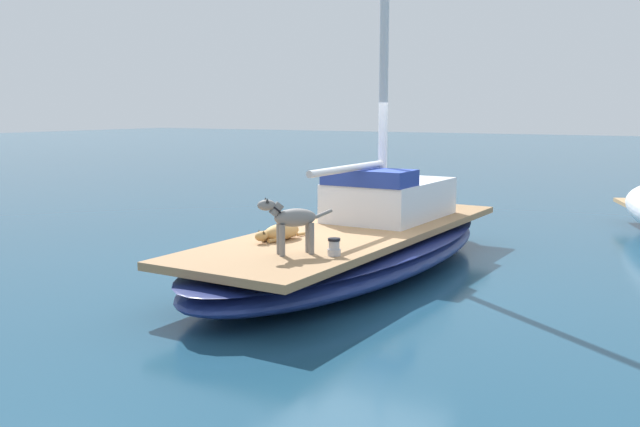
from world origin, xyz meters
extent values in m
plane|color=navy|center=(0.00, 0.00, 0.00)|extent=(120.00, 120.00, 0.00)
ellipsoid|color=navy|center=(0.00, 0.00, 0.28)|extent=(2.62, 7.24, 0.56)
ellipsoid|color=navy|center=(0.00, 0.00, 0.46)|extent=(2.63, 7.28, 0.08)
cube|color=#A37A51|center=(0.00, 0.00, 0.61)|extent=(2.16, 6.66, 0.10)
cylinder|color=silver|center=(0.01, 0.90, 3.82)|extent=(0.14, 0.14, 6.33)
cylinder|color=silver|center=(0.01, -0.20, 1.56)|extent=(0.10, 2.20, 0.10)
cube|color=silver|center=(0.02, 1.20, 0.96)|extent=(1.44, 2.22, 0.60)
cube|color=navy|center=(0.02, 0.43, 1.38)|extent=(1.34, 0.72, 0.24)
ellipsoid|color=tan|center=(-0.42, -1.30, 0.77)|extent=(0.38, 0.64, 0.22)
ellipsoid|color=tan|center=(-0.50, -1.66, 0.76)|extent=(0.17, 0.22, 0.13)
cone|color=#45331C|center=(-0.45, -1.67, 0.82)|extent=(0.05, 0.05, 0.05)
cone|color=#45331C|center=(-0.54, -1.65, 0.82)|extent=(0.05, 0.05, 0.05)
cylinder|color=tan|center=(-0.40, -1.52, 0.69)|extent=(0.09, 0.19, 0.06)
cylinder|color=tan|center=(-0.52, -1.49, 0.69)|extent=(0.09, 0.19, 0.06)
cylinder|color=tan|center=(-0.34, -0.92, 0.69)|extent=(0.08, 0.18, 0.04)
ellipsoid|color=gray|center=(0.24, -1.99, 1.11)|extent=(0.51, 0.54, 0.22)
cylinder|color=gray|center=(0.17, -2.17, 0.85)|extent=(0.07, 0.07, 0.38)
cylinder|color=gray|center=(0.07, -2.09, 0.85)|extent=(0.07, 0.07, 0.38)
cylinder|color=gray|center=(0.41, -1.90, 0.85)|extent=(0.07, 0.07, 0.38)
cylinder|color=gray|center=(0.31, -1.81, 0.85)|extent=(0.07, 0.07, 0.38)
cylinder|color=gray|center=(0.09, -2.17, 1.22)|extent=(0.21, 0.21, 0.19)
ellipsoid|color=gray|center=(0.01, -2.26, 1.27)|extent=(0.24, 0.25, 0.13)
cone|color=#2A2929|center=(0.04, -2.29, 1.33)|extent=(0.05, 0.05, 0.06)
cone|color=#2A2929|center=(-0.03, -2.23, 1.33)|extent=(0.05, 0.05, 0.06)
torus|color=black|center=(0.09, -2.17, 1.22)|extent=(0.18, 0.18, 0.10)
cylinder|color=gray|center=(0.48, -1.72, 1.14)|extent=(0.18, 0.20, 0.12)
cylinder|color=#B7B7BC|center=(0.69, -1.83, 0.70)|extent=(0.16, 0.16, 0.08)
cylinder|color=#B7B7BC|center=(0.69, -1.83, 0.79)|extent=(0.13, 0.13, 0.10)
cylinder|color=black|center=(0.69, -1.83, 0.86)|extent=(0.15, 0.15, 0.03)
torus|color=beige|center=(-0.58, -0.98, 0.68)|extent=(0.32, 0.32, 0.04)
camera|label=1|loc=(4.70, -8.98, 2.39)|focal=39.23mm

